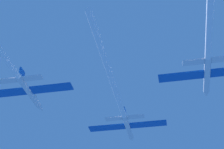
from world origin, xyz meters
The scene contains 2 objects.
jet_lead centered at (-0.46, -10.21, -0.23)m, with size 15.61×40.17×2.58m.
jet_right_wing centered at (14.81, -27.19, 0.08)m, with size 15.61×44.40×2.58m.
Camera 1 is at (8.61, -65.17, -33.28)m, focal length 57.92 mm.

